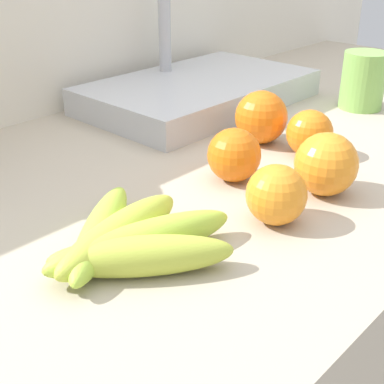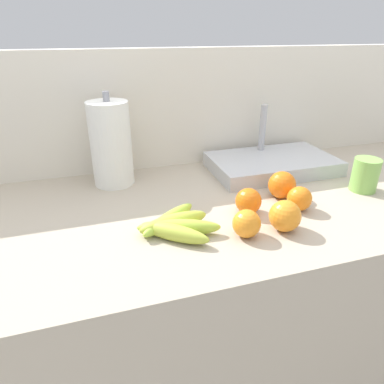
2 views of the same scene
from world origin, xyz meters
TOP-DOWN VIEW (x-y plane):
  - counter at (0.00, 0.00)m, footprint 1.98×0.69m
  - wall_back at (0.00, 0.37)m, footprint 2.38×0.06m
  - banana_bunch at (-0.19, -0.11)m, footprint 0.21×0.22m
  - orange_center at (0.18, -0.10)m, footprint 0.07×0.07m
  - orange_back_left at (-0.02, -0.18)m, footprint 0.07×0.07m
  - orange_front at (0.03, -0.07)m, footprint 0.07×0.07m
  - orange_back_right at (0.08, -0.18)m, footprint 0.08×0.08m
  - orange_right at (0.17, -0.02)m, footprint 0.08×0.08m
  - paper_towel_roll at (-0.30, 0.24)m, footprint 0.13×0.13m
  - sink_basin at (0.25, 0.19)m, footprint 0.44×0.26m
  - mug at (0.44, -0.05)m, footprint 0.08×0.08m

SIDE VIEW (x-z plane):
  - counter at x=0.00m, z-range 0.00..0.89m
  - wall_back at x=0.00m, z-range 0.00..1.30m
  - banana_bunch at x=-0.19m, z-range 0.89..0.94m
  - sink_basin at x=0.25m, z-range 0.81..1.03m
  - orange_center at x=0.18m, z-range 0.89..0.96m
  - orange_back_left at x=-0.02m, z-range 0.89..0.96m
  - orange_front at x=0.03m, z-range 0.89..0.97m
  - orange_back_right at x=0.08m, z-range 0.89..0.97m
  - orange_right at x=0.17m, z-range 0.89..0.98m
  - mug at x=0.44m, z-range 0.89..1.00m
  - paper_towel_roll at x=-0.30m, z-range 0.88..1.18m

